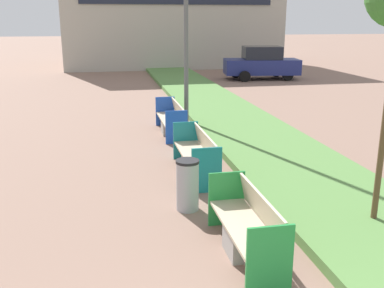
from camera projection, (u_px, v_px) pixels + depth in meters
planter_grass_strip at (234, 120)px, 15.05m from camera, size 2.80×120.00×0.18m
building_backdrop at (169, 4)px, 33.07m from camera, size 15.01×8.48×8.80m
bench_green_frame at (247, 231)px, 6.62m from camera, size 0.65×2.08×0.94m
bench_teal_frame at (197, 158)px, 10.08m from camera, size 0.65×2.37×0.94m
bench_blue_frame at (172, 122)px, 13.59m from camera, size 0.65×2.33×0.94m
litter_bin at (188, 185)px, 8.15m from camera, size 0.43×0.43×0.95m
parked_car_distant at (262, 63)px, 25.58m from camera, size 4.41×2.36×1.86m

